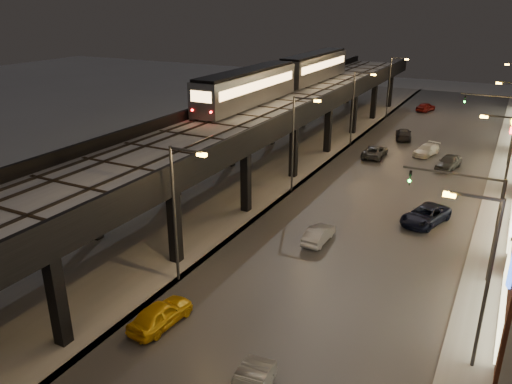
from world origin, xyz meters
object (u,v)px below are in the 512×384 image
at_px(car_onc_dark, 425,216).
at_px(car_onc_red, 448,163).
at_px(car_onc_white, 426,150).
at_px(car_far_white, 426,107).
at_px(subway_train, 286,75).
at_px(car_mid_silver, 375,152).
at_px(car_mid_dark, 403,134).
at_px(car_taxi, 161,315).
at_px(car_near_white, 319,235).

distance_m(car_onc_dark, car_onc_red, 15.51).
bearing_deg(car_onc_red, car_onc_white, 137.88).
xyz_separation_m(car_far_white, car_onc_red, (7.51, -29.07, 0.03)).
bearing_deg(car_far_white, car_onc_white, 116.96).
bearing_deg(subway_train, car_far_white, 65.76).
distance_m(subway_train, car_onc_dark, 27.58).
height_order(car_mid_silver, car_far_white, car_far_white).
relative_size(car_mid_silver, car_far_white, 1.16).
bearing_deg(car_onc_dark, car_onc_red, 109.55).
relative_size(car_mid_dark, car_onc_white, 1.09).
bearing_deg(car_taxi, car_mid_dark, -89.38).
relative_size(car_mid_silver, car_onc_white, 1.13).
bearing_deg(car_onc_white, car_mid_dark, 138.59).
xyz_separation_m(car_taxi, car_mid_silver, (2.04, 36.82, -0.03)).
bearing_deg(car_onc_dark, car_onc_white, 117.92).
distance_m(car_taxi, car_onc_red, 37.63).
height_order(car_taxi, car_near_white, car_taxi).
distance_m(car_near_white, car_far_white, 51.71).
height_order(car_near_white, car_onc_white, same).
distance_m(car_near_white, car_onc_dark, 9.57).
relative_size(car_taxi, car_mid_dark, 0.88).
distance_m(car_mid_dark, car_onc_red, 12.15).
bearing_deg(car_mid_dark, car_onc_red, 111.58).
relative_size(car_near_white, car_onc_white, 0.88).
bearing_deg(car_mid_dark, car_near_white, 78.49).
height_order(car_taxi, car_mid_silver, car_taxi).
xyz_separation_m(car_mid_dark, car_far_white, (-0.61, 19.07, 0.03)).
xyz_separation_m(car_taxi, car_mid_dark, (3.22, 46.25, -0.03)).
relative_size(car_near_white, car_mid_dark, 0.81).
relative_size(car_mid_silver, car_onc_red, 1.11).
distance_m(car_near_white, car_mid_silver, 23.28).
bearing_deg(car_onc_red, car_far_white, 116.06).
height_order(car_taxi, car_onc_white, car_taxi).
relative_size(subway_train, car_near_white, 9.77).
xyz_separation_m(subway_train, car_mid_silver, (11.85, -0.92, -7.72)).
bearing_deg(car_mid_dark, car_taxi, 73.01).
bearing_deg(subway_train, car_onc_red, -4.30).
relative_size(subway_train, car_taxi, 8.94).
height_order(car_taxi, car_onc_dark, same).
distance_m(subway_train, car_near_white, 28.89).
relative_size(car_near_white, car_far_white, 0.91).
bearing_deg(car_mid_silver, car_onc_white, -147.18).
distance_m(subway_train, car_far_white, 31.21).
bearing_deg(car_far_white, car_taxi, 104.42).
xyz_separation_m(car_near_white, car_far_white, (-1.47, 51.69, 0.09)).
bearing_deg(car_mid_silver, car_onc_red, 174.28).
height_order(car_far_white, car_onc_dark, car_far_white).
bearing_deg(subway_train, car_onc_white, 8.63).
relative_size(car_taxi, car_onc_dark, 0.82).
height_order(car_near_white, car_onc_dark, car_onc_dark).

